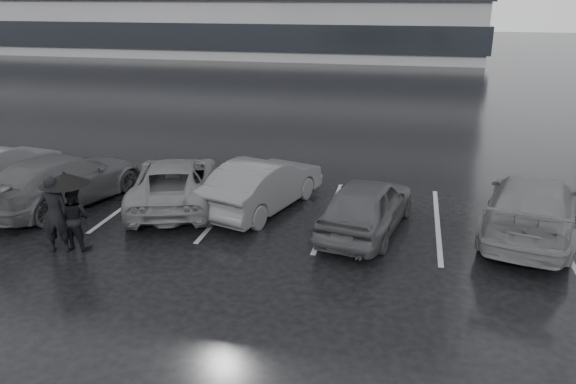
% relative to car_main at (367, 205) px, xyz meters
% --- Properties ---
extents(ground, '(160.00, 160.00, 0.00)m').
position_rel_car_main_xyz_m(ground, '(-1.64, -1.61, -0.69)').
color(ground, black).
rests_on(ground, ground).
extents(car_main, '(2.37, 4.26, 1.37)m').
position_rel_car_main_xyz_m(car_main, '(0.00, 0.00, 0.00)').
color(car_main, black).
rests_on(car_main, ground).
extents(car_west_a, '(2.67, 4.50, 1.40)m').
position_rel_car_main_xyz_m(car_west_a, '(-2.86, 0.94, 0.01)').
color(car_west_a, '#2F2F31').
rests_on(car_west_a, ground).
extents(car_west_b, '(3.47, 5.13, 1.31)m').
position_rel_car_main_xyz_m(car_west_b, '(-5.31, 0.73, -0.03)').
color(car_west_b, '#464648').
rests_on(car_west_b, ground).
extents(car_west_c, '(3.27, 5.24, 1.42)m').
position_rel_car_main_xyz_m(car_west_c, '(-8.32, 0.12, 0.02)').
color(car_west_c, black).
rests_on(car_west_c, ground).
extents(car_west_d, '(1.97, 4.03, 1.27)m').
position_rel_car_main_xyz_m(car_west_d, '(-11.06, 1.05, -0.05)').
color(car_west_d, '#2F2F31').
rests_on(car_west_d, ground).
extents(car_east, '(3.19, 5.37, 1.46)m').
position_rel_car_main_xyz_m(car_east, '(3.88, 0.68, 0.04)').
color(car_east, '#464648').
rests_on(car_east, ground).
extents(pedestrian_left, '(0.75, 0.61, 1.79)m').
position_rel_car_main_xyz_m(pedestrian_left, '(-6.71, -2.63, 0.21)').
color(pedestrian_left, black).
rests_on(pedestrian_left, ground).
extents(pedestrian_right, '(0.78, 0.65, 1.48)m').
position_rel_car_main_xyz_m(pedestrian_right, '(-6.41, -2.37, 0.05)').
color(pedestrian_right, black).
rests_on(pedestrian_right, ground).
extents(umbrella, '(1.09, 1.09, 1.85)m').
position_rel_car_main_xyz_m(umbrella, '(-6.49, -2.43, 1.00)').
color(umbrella, black).
rests_on(umbrella, ground).
extents(stall_stripes, '(19.72, 5.00, 0.00)m').
position_rel_car_main_xyz_m(stall_stripes, '(-2.44, 0.89, -0.68)').
color(stall_stripes, gray).
rests_on(stall_stripes, ground).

